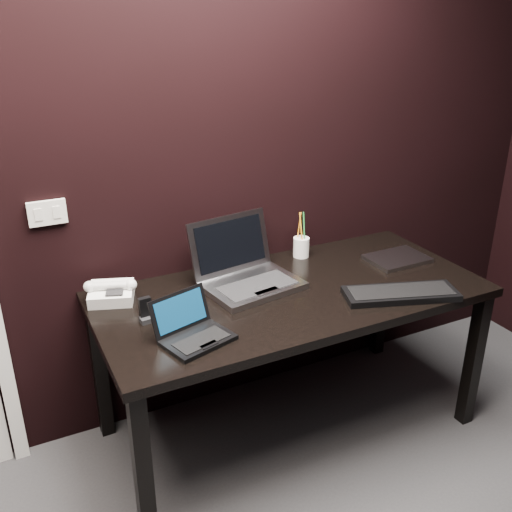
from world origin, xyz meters
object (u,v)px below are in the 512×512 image
desk (291,306)px  netbook (193,331)px  closed_laptop (397,259)px  ext_keyboard (401,293)px  silver_laptop (246,274)px  pen_cup (301,246)px  desk_phone (111,292)px  mobile_phone (146,312)px

desk → netbook: size_ratio=5.69×
closed_laptop → ext_keyboard: bearing=-127.2°
silver_laptop → netbook: bearing=-139.1°
desk → closed_laptop: size_ratio=5.89×
netbook → ext_keyboard: (0.92, -0.07, -0.02)m
desk → pen_cup: (0.23, 0.31, 0.13)m
closed_laptop → desk_phone: 1.37m
pen_cup → closed_laptop: bearing=-32.7°
closed_laptop → pen_cup: (-0.40, 0.25, 0.04)m
netbook → silver_laptop: (0.38, 0.33, 0.02)m
desk_phone → pen_cup: bearing=3.3°
mobile_phone → pen_cup: bearing=17.9°
desk → desk_phone: (-0.73, 0.25, 0.12)m
silver_laptop → desk_phone: 0.59m
desk_phone → closed_laptop: bearing=-8.4°
netbook → silver_laptop: bearing=40.9°
ext_keyboard → closed_laptop: (0.24, 0.31, -0.01)m
closed_laptop → mobile_phone: mobile_phone is taller
silver_laptop → desk_phone: size_ratio=2.01×
desk → desk_phone: bearing=161.0°
desk → silver_laptop: (-0.15, 0.14, 0.13)m
netbook → silver_laptop: size_ratio=0.66×
closed_laptop → desk_phone: bearing=171.6°
mobile_phone → pen_cup: size_ratio=0.43×
ext_keyboard → closed_laptop: ext_keyboard is taller
closed_laptop → pen_cup: 0.47m
desk_phone → desk: bearing=-19.0°
silver_laptop → pen_cup: (0.38, 0.17, 0.00)m
ext_keyboard → desk: bearing=146.2°
desk_phone → mobile_phone: 0.24m
desk → mobile_phone: mobile_phone is taller
desk → ext_keyboard: (0.39, -0.26, 0.09)m
desk → closed_laptop: (0.63, 0.05, 0.09)m
closed_laptop → pen_cup: size_ratio=1.25×
netbook → closed_laptop: size_ratio=1.04×
netbook → mobile_phone: size_ratio=3.00×
closed_laptop → desk_phone: desk_phone is taller
netbook → pen_cup: size_ratio=1.29×
netbook → pen_cup: bearing=33.1°
desk → ext_keyboard: bearing=-33.8°
netbook → desk_phone: size_ratio=1.32×
pen_cup → netbook: bearing=-146.9°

